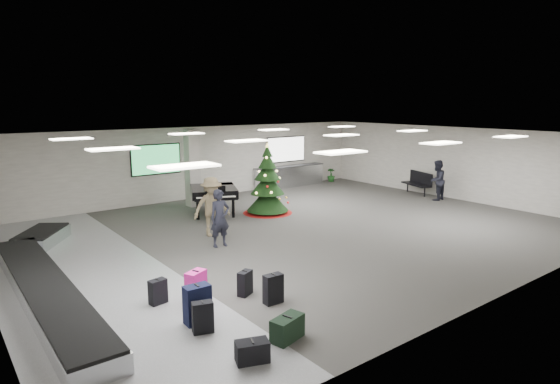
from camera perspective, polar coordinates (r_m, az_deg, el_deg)
ground at (r=15.93m, az=2.09°, el=-4.71°), size 18.00×18.00×0.00m
room_envelope at (r=15.75m, az=-0.48°, el=3.78°), size 18.02×14.02×3.21m
baggage_carousel at (r=12.57m, az=-26.79°, el=-9.24°), size 2.28×9.71×0.43m
service_counter at (r=23.95m, az=1.20°, el=1.95°), size 4.05×0.65×1.08m
suitcase_0 at (r=9.24m, az=-9.40°, el=-14.84°), size 0.44×0.33×0.63m
suitcase_1 at (r=10.31m, az=-0.84°, el=-11.71°), size 0.43×0.23×0.67m
pink_suitcase at (r=10.44m, az=-10.19°, el=-11.37°), size 0.53×0.43×0.75m
suitcase_3 at (r=10.76m, az=-4.29°, el=-11.01°), size 0.43×0.35×0.58m
navy_suitcase at (r=9.57m, az=-10.04°, el=-13.34°), size 0.52×0.32×0.80m
green_duffel at (r=8.92m, az=0.90°, el=-16.27°), size 0.73×0.49×0.46m
suitcase_8 at (r=10.63m, az=-14.66°, el=-11.68°), size 0.40×0.27×0.56m
black_duffel at (r=8.29m, az=-3.41°, el=-18.84°), size 0.63×0.49×0.39m
christmas_tree at (r=18.21m, az=-1.53°, el=0.35°), size 1.94×1.94×2.77m
grand_piano at (r=18.17m, az=-8.10°, el=0.02°), size 2.39×2.65×1.24m
bench at (r=23.00m, az=16.45°, el=1.24°), size 1.05×1.75×1.05m
traveler_a at (r=14.12m, az=-7.34°, el=-3.18°), size 0.65×0.45×1.74m
traveler_b at (r=15.28m, az=-8.34°, el=-1.77°), size 1.32×0.85×1.93m
traveler_bench at (r=21.72m, az=18.58°, el=1.36°), size 0.95×0.79×1.78m
potted_plant_left at (r=22.05m, az=-0.75°, el=0.87°), size 0.56×0.60×0.86m
potted_plant_right at (r=25.64m, az=6.25°, el=2.09°), size 0.59×0.59×0.74m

